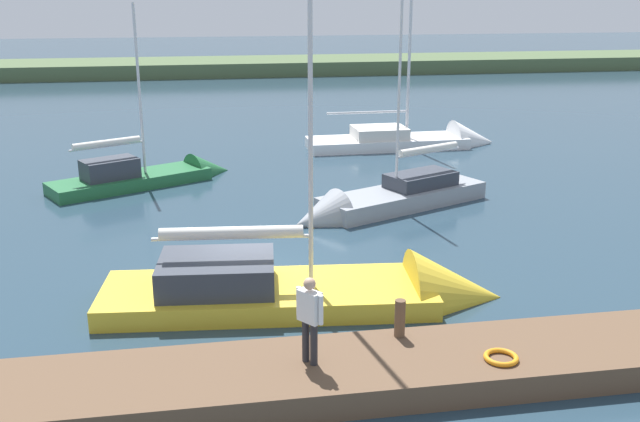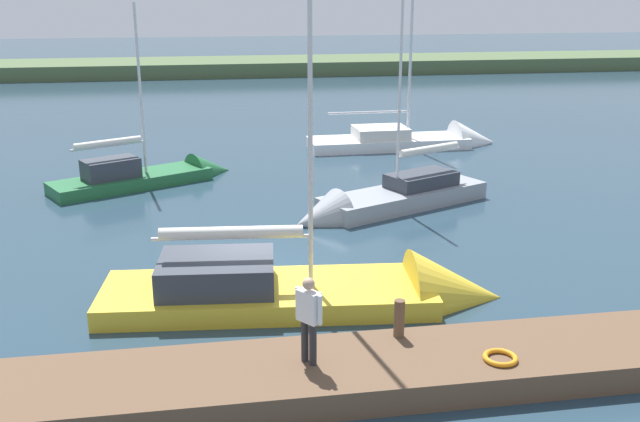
# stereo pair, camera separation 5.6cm
# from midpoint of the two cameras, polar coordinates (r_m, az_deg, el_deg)

# --- Properties ---
(ground_plane) EXTENTS (200.00, 200.00, 0.00)m
(ground_plane) POSITION_cam_midpoint_polar(r_m,az_deg,el_deg) (19.06, -4.79, -5.25)
(ground_plane) COLOR #263D4C
(far_shoreline) EXTENTS (180.00, 8.00, 2.40)m
(far_shoreline) POSITION_cam_midpoint_polar(r_m,az_deg,el_deg) (66.00, -8.36, 10.72)
(far_shoreline) COLOR #4C603D
(far_shoreline) RESTS_ON ground_plane
(dock_pier) EXTENTS (24.39, 2.31, 0.54)m
(dock_pier) POSITION_cam_midpoint_polar(r_m,az_deg,el_deg) (13.85, -2.78, -13.12)
(dock_pier) COLOR brown
(dock_pier) RESTS_ON ground_plane
(mooring_post_near) EXTENTS (0.22, 0.22, 0.79)m
(mooring_post_near) POSITION_cam_midpoint_polar(r_m,az_deg,el_deg) (14.67, 6.40, -8.45)
(mooring_post_near) COLOR brown
(mooring_post_near) RESTS_ON dock_pier
(life_ring_buoy) EXTENTS (0.66, 0.66, 0.10)m
(life_ring_buoy) POSITION_cam_midpoint_polar(r_m,az_deg,el_deg) (14.28, 14.20, -11.20)
(life_ring_buoy) COLOR orange
(life_ring_buoy) RESTS_ON dock_pier
(sailboat_behind_pier) EXTENTS (9.17, 2.45, 9.28)m
(sailboat_behind_pier) POSITION_cam_midpoint_polar(r_m,az_deg,el_deg) (34.97, 8.02, 5.34)
(sailboat_behind_pier) COLOR white
(sailboat_behind_pier) RESTS_ON ground_plane
(sailboat_far_left) EXTENTS (9.83, 3.40, 11.42)m
(sailboat_far_left) POSITION_cam_midpoint_polar(r_m,az_deg,el_deg) (17.47, 1.23, -6.89)
(sailboat_far_left) COLOR gold
(sailboat_far_left) RESTS_ON ground_plane
(sailboat_outer_mooring) EXTENTS (7.30, 5.01, 7.69)m
(sailboat_outer_mooring) POSITION_cam_midpoint_polar(r_m,az_deg,el_deg) (28.86, -12.81, 2.46)
(sailboat_outer_mooring) COLOR #236638
(sailboat_outer_mooring) RESTS_ON ground_plane
(sailboat_near_dock) EXTENTS (7.62, 4.83, 8.29)m
(sailboat_near_dock) POSITION_cam_midpoint_polar(r_m,az_deg,el_deg) (24.60, 4.88, 0.49)
(sailboat_near_dock) COLOR gray
(sailboat_near_dock) RESTS_ON ground_plane
(person_on_dock) EXTENTS (0.46, 0.53, 1.71)m
(person_on_dock) POSITION_cam_midpoint_polar(r_m,az_deg,el_deg) (13.35, -0.78, -8.18)
(person_on_dock) COLOR #28282D
(person_on_dock) RESTS_ON dock_pier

